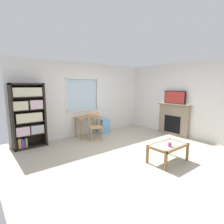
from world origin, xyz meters
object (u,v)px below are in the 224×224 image
(tv, at_px, (175,97))
(plastic_drawer_unit, at_px, (103,126))
(bookshelf, at_px, (28,114))
(sippy_cup, at_px, (170,144))
(desk_under_window, at_px, (87,120))
(wooden_chair, at_px, (95,126))
(coffee_table, at_px, (168,147))
(fireplace, at_px, (174,119))

(tv, bearing_deg, plastic_drawer_unit, 135.74)
(bookshelf, distance_m, sippy_cup, 3.95)
(tv, bearing_deg, desk_under_window, 145.71)
(desk_under_window, height_order, wooden_chair, wooden_chair)
(bookshelf, distance_m, desk_under_window, 1.95)
(wooden_chair, height_order, coffee_table, wooden_chair)
(fireplace, height_order, tv, tv)
(plastic_drawer_unit, bearing_deg, wooden_chair, -142.68)
(desk_under_window, height_order, plastic_drawer_unit, desk_under_window)
(wooden_chair, bearing_deg, plastic_drawer_unit, 37.32)
(desk_under_window, bearing_deg, tv, -34.29)
(bookshelf, xyz_separation_m, wooden_chair, (1.88, -0.62, -0.52))
(wooden_chair, bearing_deg, sippy_cup, -82.72)
(bookshelf, height_order, tv, bookshelf)
(fireplace, xyz_separation_m, coffee_table, (-2.19, -1.26, -0.21))
(desk_under_window, height_order, fireplace, fireplace)
(bookshelf, relative_size, fireplace, 1.49)
(bookshelf, bearing_deg, fireplace, -22.48)
(fireplace, distance_m, coffee_table, 2.53)
(desk_under_window, distance_m, plastic_drawer_unit, 0.79)
(bookshelf, xyz_separation_m, plastic_drawer_unit, (2.63, -0.06, -0.71))
(wooden_chair, height_order, plastic_drawer_unit, wooden_chair)
(wooden_chair, height_order, sippy_cup, wooden_chair)
(fireplace, bearing_deg, plastic_drawer_unit, 136.02)
(desk_under_window, xyz_separation_m, fireplace, (2.59, -1.75, -0.02))
(desk_under_window, relative_size, wooden_chair, 0.94)
(desk_under_window, relative_size, fireplace, 0.67)
(tv, relative_size, coffee_table, 0.89)
(fireplace, relative_size, tv, 1.52)
(fireplace, bearing_deg, tv, -180.00)
(wooden_chair, relative_size, coffee_table, 0.97)
(coffee_table, bearing_deg, wooden_chair, 99.65)
(wooden_chair, distance_m, fireplace, 2.89)
(desk_under_window, distance_m, tv, 3.21)
(bookshelf, relative_size, desk_under_window, 2.21)
(bookshelf, distance_m, plastic_drawer_unit, 2.72)
(coffee_table, bearing_deg, bookshelf, 126.47)
(desk_under_window, xyz_separation_m, sippy_cup, (0.31, -3.12, -0.12))
(fireplace, height_order, coffee_table, fireplace)
(sippy_cup, bearing_deg, tv, 31.18)
(fireplace, bearing_deg, wooden_chair, 154.63)
(bookshelf, height_order, plastic_drawer_unit, bookshelf)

